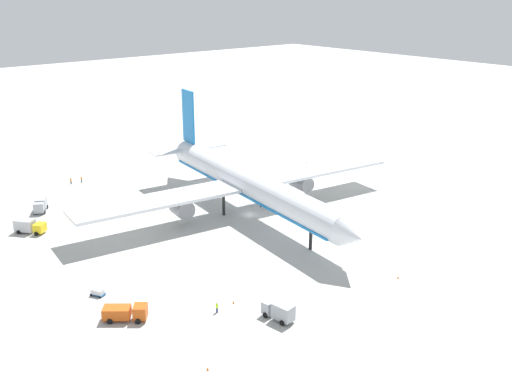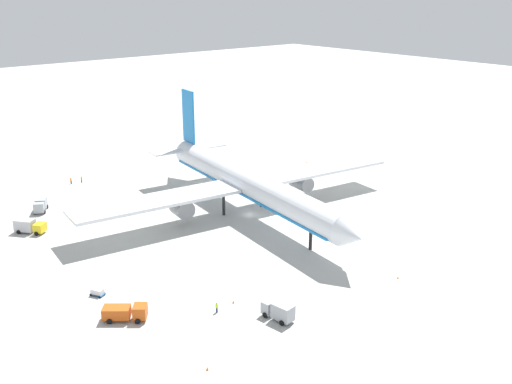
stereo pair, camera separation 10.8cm
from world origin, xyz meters
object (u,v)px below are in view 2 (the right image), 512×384
at_px(service_truck_0, 279,311).
at_px(service_truck_3, 125,312).
at_px(service_truck_2, 41,205).
at_px(ground_worker_1, 217,308).
at_px(ground_worker_0, 71,181).
at_px(traffic_cone_2, 233,302).
at_px(baggage_cart_0, 98,292).
at_px(ground_worker_2, 82,179).
at_px(traffic_cone_1, 307,162).
at_px(traffic_cone_3, 398,277).
at_px(traffic_cone_0, 207,369).
at_px(airliner, 247,183).
at_px(service_truck_1, 29,226).

height_order(service_truck_0, service_truck_3, service_truck_0).
relative_size(service_truck_2, ground_worker_1, 3.34).
relative_size(ground_worker_0, ground_worker_1, 1.00).
bearing_deg(service_truck_3, traffic_cone_2, 66.85).
distance_m(service_truck_3, baggage_cart_0, 10.17).
xyz_separation_m(ground_worker_2, traffic_cone_1, (25.62, 58.97, -0.62)).
height_order(service_truck_2, baggage_cart_0, service_truck_2).
relative_size(baggage_cart_0, traffic_cone_3, 5.43).
relative_size(ground_worker_1, ground_worker_2, 0.99).
bearing_deg(ground_worker_0, traffic_cone_1, 66.87).
distance_m(ground_worker_0, traffic_cone_0, 91.76).
bearing_deg(baggage_cart_0, airliner, 107.24).
relative_size(service_truck_3, ground_worker_2, 3.90).
bearing_deg(ground_worker_1, traffic_cone_0, -41.54).
relative_size(ground_worker_2, traffic_cone_2, 3.18).
relative_size(ground_worker_2, traffic_cone_0, 3.18).
relative_size(service_truck_3, traffic_cone_0, 12.39).
relative_size(service_truck_0, service_truck_1, 0.85).
distance_m(baggage_cart_0, traffic_cone_1, 90.43).
bearing_deg(traffic_cone_0, airliner, 135.39).
distance_m(service_truck_1, traffic_cone_3, 76.66).
distance_m(service_truck_1, traffic_cone_1, 82.39).
bearing_deg(baggage_cart_0, ground_worker_1, 34.41).
bearing_deg(service_truck_0, service_truck_3, -129.94).
distance_m(service_truck_1, ground_worker_0, 33.09).
bearing_deg(service_truck_3, airliner, 118.25).
height_order(service_truck_1, ground_worker_1, service_truck_1).
relative_size(ground_worker_1, traffic_cone_3, 3.15).
bearing_deg(traffic_cone_0, traffic_cone_2, 130.75).
bearing_deg(traffic_cone_0, service_truck_0, 102.10).
distance_m(baggage_cart_0, ground_worker_2, 64.63).
bearing_deg(service_truck_1, service_truck_0, 15.61).
relative_size(service_truck_3, traffic_cone_2, 12.39).
bearing_deg(traffic_cone_0, traffic_cone_1, 127.64).
xyz_separation_m(ground_worker_1, traffic_cone_0, (11.51, -10.20, -0.61)).
bearing_deg(traffic_cone_2, service_truck_2, -173.04).
xyz_separation_m(ground_worker_2, traffic_cone_0, (88.79, -22.94, -0.62)).
bearing_deg(ground_worker_0, ground_worker_1, -7.38).
bearing_deg(service_truck_3, ground_worker_1, 58.76).
bearing_deg(airliner, service_truck_1, -116.12).
distance_m(service_truck_3, traffic_cone_1, 94.94).
distance_m(service_truck_3, ground_worker_2, 74.18).
distance_m(airliner, service_truck_3, 50.66).
height_order(service_truck_1, service_truck_3, service_truck_1).
relative_size(ground_worker_0, traffic_cone_2, 3.15).
xyz_separation_m(ground_worker_0, ground_worker_2, (0.69, 2.65, 0.01)).
relative_size(traffic_cone_2, traffic_cone_3, 1.00).
distance_m(service_truck_0, service_truck_2, 71.91).
xyz_separation_m(service_truck_0, ground_worker_0, (-85.98, 3.93, -0.69)).
bearing_deg(service_truck_0, ground_worker_1, -142.38).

